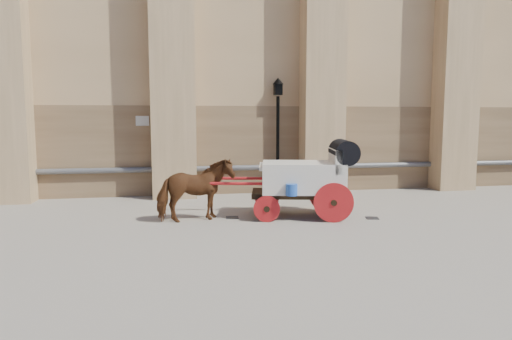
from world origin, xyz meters
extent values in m
plane|color=gray|center=(0.00, 0.00, 0.00)|extent=(90.00, 90.00, 0.00)
cube|color=#8D6F4D|center=(2.00, 4.15, 1.50)|extent=(44.00, 0.35, 3.00)
cylinder|color=#59595B|center=(2.00, 3.88, 0.90)|extent=(42.00, 0.18, 0.18)
cube|color=beige|center=(-2.00, 3.97, 2.50)|extent=(0.42, 0.04, 0.32)
imported|color=brown|center=(-0.51, -0.04, 0.79)|extent=(2.02, 1.27, 1.58)
cube|color=black|center=(2.19, 0.03, 0.61)|extent=(2.61, 1.59, 0.13)
cube|color=silver|center=(2.30, 0.01, 1.05)|extent=(2.35, 1.79, 0.78)
cube|color=silver|center=(3.11, -0.16, 1.50)|extent=(0.45, 1.39, 0.61)
cube|color=silver|center=(1.38, 0.21, 1.33)|extent=(0.63, 1.27, 0.11)
cylinder|color=black|center=(3.33, -0.21, 1.72)|extent=(0.89, 1.48, 0.62)
cylinder|color=red|center=(2.86, -0.81, 0.50)|extent=(0.99, 0.27, 1.00)
cylinder|color=red|center=(3.15, 0.54, 0.50)|extent=(0.99, 0.27, 1.00)
cylinder|color=red|center=(1.24, -0.47, 0.33)|extent=(0.66, 0.20, 0.66)
cylinder|color=red|center=(1.52, 0.88, 0.33)|extent=(0.66, 0.20, 0.66)
cylinder|color=red|center=(0.30, -0.08, 0.94)|extent=(2.62, 0.62, 0.08)
cylinder|color=red|center=(0.51, 0.90, 0.94)|extent=(2.62, 0.62, 0.08)
cylinder|color=blue|center=(1.82, -0.68, 0.83)|extent=(0.29, 0.29, 0.29)
cylinder|color=black|center=(2.49, 3.72, 1.66)|extent=(0.11, 0.11, 3.32)
cone|color=black|center=(2.49, 3.72, 0.17)|extent=(0.33, 0.33, 0.33)
cube|color=black|center=(2.49, 3.72, 3.56)|extent=(0.26, 0.26, 0.39)
cone|color=black|center=(2.49, 3.72, 3.83)|extent=(0.37, 0.37, 0.22)
cube|color=black|center=(0.45, 0.17, 0.01)|extent=(0.35, 0.35, 0.01)
cube|color=black|center=(4.02, -0.55, 0.01)|extent=(0.40, 0.40, 0.01)
camera|label=1|loc=(-1.05, -11.43, 2.58)|focal=32.00mm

